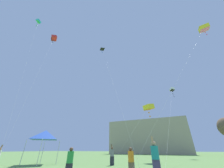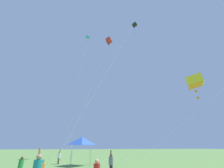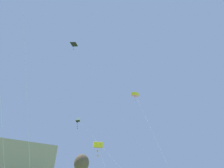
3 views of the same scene
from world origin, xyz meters
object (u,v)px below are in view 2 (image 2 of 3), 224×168
person_white_shirt (59,157)px  kite_black_delta_5 (134,25)px  person_green_shirt (20,167)px  kite_yellow_box_2 (195,82)px  kite_red_box_0 (109,40)px  person_grey_shirt (111,163)px  festival_tent (82,141)px  kite_cyan_box_3 (88,37)px

person_white_shirt → kite_black_delta_5: size_ratio=0.08×
person_green_shirt → kite_yellow_box_2: kite_yellow_box_2 is taller
person_white_shirt → kite_red_box_0: bearing=27.4°
person_grey_shirt → kite_black_delta_5: kite_black_delta_5 is taller
person_white_shirt → kite_red_box_0: size_ratio=0.06×
festival_tent → person_grey_shirt: (7.13, 2.46, -1.92)m
kite_red_box_0 → kite_cyan_box_3: size_ratio=1.04×
person_green_shirt → kite_red_box_0: bearing=-167.3°
person_green_shirt → kite_cyan_box_3: size_ratio=0.05×
kite_red_box_0 → kite_cyan_box_3: (1.32, -5.70, -0.94)m
festival_tent → person_green_shirt: size_ratio=2.23×
festival_tent → kite_black_delta_5: 19.52m
person_grey_shirt → kite_yellow_box_2: size_ratio=0.23×
person_green_shirt → kite_cyan_box_3: 32.57m
person_grey_shirt → kite_yellow_box_2: 9.91m
festival_tent → kite_black_delta_5: kite_black_delta_5 is taller
kite_cyan_box_3 → kite_black_delta_5: size_ratio=1.35×
kite_red_box_0 → kite_black_delta_5: size_ratio=1.40×
kite_black_delta_5 → kite_yellow_box_2: bearing=14.3°
person_green_shirt → kite_black_delta_5: bearing=151.6°
festival_tent → person_grey_shirt: bearing=19.0°
kite_yellow_box_2 → person_grey_shirt: bearing=-117.3°
kite_red_box_0 → kite_black_delta_5: kite_red_box_0 is taller
kite_cyan_box_3 → kite_yellow_box_2: bearing=24.5°
person_green_shirt → person_grey_shirt: (-0.36, 6.77, 0.10)m
person_white_shirt → kite_cyan_box_3: (-8.20, 2.46, 26.91)m
kite_red_box_0 → kite_black_delta_5: bearing=7.3°
person_green_shirt → person_white_shirt: person_white_shirt is taller
kite_cyan_box_3 → person_grey_shirt: bearing=9.2°
person_green_shirt → person_white_shirt: (-9.62, 1.46, 0.06)m
festival_tent → person_green_shirt: 8.87m
person_white_shirt → kite_black_delta_5: 22.82m
person_white_shirt → kite_red_box_0: 30.54m
person_grey_shirt → kite_cyan_box_3: (-17.47, -2.84, 26.87)m
person_white_shirt → kite_red_box_0: (-9.52, 8.16, 27.85)m
kite_yellow_box_2 → kite_red_box_0: bearing=-170.2°
kite_red_box_0 → kite_cyan_box_3: bearing=-77.0°
person_white_shirt → kite_yellow_box_2: (12.72, 12.01, 6.47)m
kite_red_box_0 → kite_yellow_box_2: bearing=9.8°
kite_cyan_box_3 → kite_black_delta_5: bearing=29.9°
person_grey_shirt → kite_black_delta_5: bearing=-24.5°
person_green_shirt → kite_red_box_0: 35.19m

